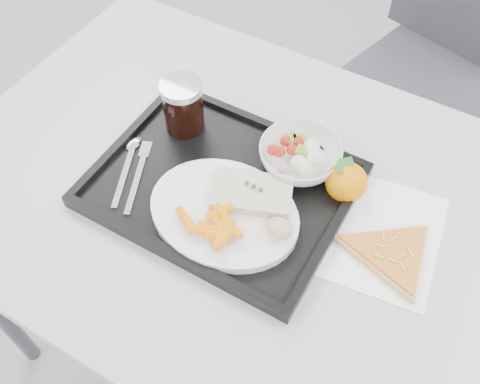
% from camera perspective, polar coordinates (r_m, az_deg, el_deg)
% --- Properties ---
extents(table, '(1.20, 0.80, 0.75)m').
position_cam_1_polar(table, '(1.03, 1.82, -2.60)').
color(table, silver).
rests_on(table, ground).
extents(chair, '(0.52, 0.52, 0.93)m').
position_cam_1_polar(chair, '(1.72, 20.64, 14.33)').
color(chair, '#323239').
rests_on(chair, ground).
extents(tray, '(0.45, 0.35, 0.03)m').
position_cam_1_polar(tray, '(0.98, -1.97, 0.63)').
color(tray, black).
rests_on(tray, table).
extents(dinner_plate, '(0.27, 0.27, 0.02)m').
position_cam_1_polar(dinner_plate, '(0.93, -1.70, -2.23)').
color(dinner_plate, white).
rests_on(dinner_plate, tray).
extents(fish_fillet, '(0.16, 0.13, 0.03)m').
position_cam_1_polar(fish_fillet, '(0.93, 1.32, -0.08)').
color(fish_fillet, beige).
rests_on(fish_fillet, dinner_plate).
extents(bread_roll, '(0.05, 0.04, 0.03)m').
position_cam_1_polar(bread_roll, '(0.88, 4.21, -3.85)').
color(bread_roll, tan).
rests_on(bread_roll, dinner_plate).
extents(salad_bowl, '(0.15, 0.15, 0.05)m').
position_cam_1_polar(salad_bowl, '(0.99, 6.42, 3.84)').
color(salad_bowl, white).
rests_on(salad_bowl, tray).
extents(cola_glass, '(0.08, 0.08, 0.11)m').
position_cam_1_polar(cola_glass, '(1.03, -6.09, 9.19)').
color(cola_glass, black).
rests_on(cola_glass, tray).
extents(cutlery, '(0.11, 0.17, 0.01)m').
position_cam_1_polar(cutlery, '(1.02, -11.36, 2.98)').
color(cutlery, silver).
rests_on(cutlery, tray).
extents(napkin, '(0.28, 0.27, 0.00)m').
position_cam_1_polar(napkin, '(0.96, 13.25, -3.95)').
color(napkin, white).
rests_on(napkin, table).
extents(tangerine, '(0.09, 0.09, 0.07)m').
position_cam_1_polar(tangerine, '(0.97, 11.28, 1.07)').
color(tangerine, '#FDA319').
rests_on(tangerine, napkin).
extents(pizza_slice, '(0.24, 0.24, 0.02)m').
position_cam_1_polar(pizza_slice, '(0.93, 15.78, -6.38)').
color(pizza_slice, tan).
rests_on(pizza_slice, napkin).
extents(carrot_pile, '(0.13, 0.09, 0.02)m').
position_cam_1_polar(carrot_pile, '(0.88, -2.58, -3.87)').
color(carrot_pile, orange).
rests_on(carrot_pile, dinner_plate).
extents(salad_contents, '(0.10, 0.08, 0.03)m').
position_cam_1_polar(salad_contents, '(0.98, 6.58, 4.10)').
color(salad_contents, '#AD1E14').
rests_on(salad_contents, salad_bowl).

